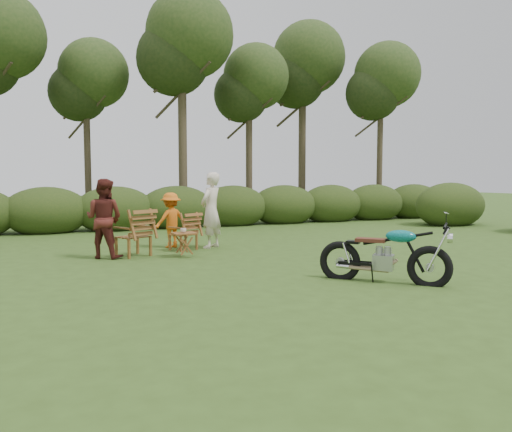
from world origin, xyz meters
name	(u,v)px	position (x,y,z in m)	size (l,w,h in m)	color
ground	(314,277)	(0.00, 0.00, 0.00)	(80.00, 80.00, 0.00)	#304918
tree_line	(184,115)	(0.50, 9.74, 3.81)	(22.52, 11.62, 8.14)	#34281C
motorcycle	(383,282)	(0.79, -0.81, 0.00)	(1.97, 0.75, 1.13)	#0DB3B4
lawn_chair_right	(183,250)	(-1.20, 3.89, 0.00)	(0.59, 0.59, 0.86)	brown
lawn_chair_left	(134,256)	(-2.41, 3.43, 0.00)	(0.69, 0.69, 1.00)	brown
side_table	(184,245)	(-1.45, 2.90, 0.26)	(0.50, 0.42, 0.51)	brown
cup	(183,230)	(-1.47, 2.88, 0.56)	(0.12, 0.12, 0.10)	beige
adult_a	(211,248)	(-0.49, 3.96, 0.00)	(0.65, 0.43, 1.79)	beige
adult_b	(105,258)	(-2.99, 3.43, 0.00)	(0.80, 0.62, 1.64)	#4F1B16
child	(171,247)	(-1.35, 4.40, 0.00)	(0.85, 0.49, 1.31)	#D36013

